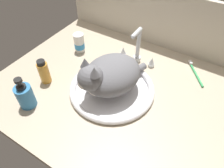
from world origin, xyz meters
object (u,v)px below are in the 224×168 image
cat (108,75)px  soap_pump_bottle (25,96)px  sink_basin (112,88)px  pill_bottle (79,43)px  toothbrush (195,73)px  amber_bottle (44,72)px  faucet (137,50)px

cat → soap_pump_bottle: 34.35cm
sink_basin → pill_bottle: (-30.27, 15.81, 3.49)cm
toothbrush → pill_bottle: bearing=-166.1°
sink_basin → cat: cat is taller
sink_basin → amber_bottle: size_ratio=3.12×
toothbrush → sink_basin: bearing=-133.3°
toothbrush → soap_pump_bottle: bearing=-134.2°
cat → amber_bottle: bearing=-161.8°
cat → pill_bottle: 34.85cm
sink_basin → pill_bottle: size_ratio=3.72×
amber_bottle → faucet: bearing=50.0°
soap_pump_bottle → sink_basin: bearing=44.8°
soap_pump_bottle → amber_bottle: bearing=104.7°
sink_basin → cat: 9.19cm
sink_basin → soap_pump_bottle: 35.95cm
faucet → pill_bottle: size_ratio=1.93×
sink_basin → faucet: size_ratio=1.93×
cat → amber_bottle: (-28.36, -9.35, -4.54)cm
faucet → amber_bottle: 45.15cm
amber_bottle → cat: bearing=18.2°
sink_basin → toothbrush: size_ratio=2.52×
amber_bottle → toothbrush: (57.58, 41.39, -5.04)cm
faucet → pill_bottle: (-30.27, -7.68, -2.65)cm
toothbrush → cat: bearing=-132.4°
faucet → amber_bottle: size_ratio=1.62×
cat → soap_pump_bottle: bearing=-136.5°
faucet → toothbrush: (28.56, 6.84, -6.72)cm
cat → pill_bottle: (-29.62, 17.51, -5.51)cm
pill_bottle → sink_basin: bearing=-27.6°
cat → pill_bottle: cat is taller
cat → toothbrush: 44.41cm
faucet → pill_bottle: faucet is taller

